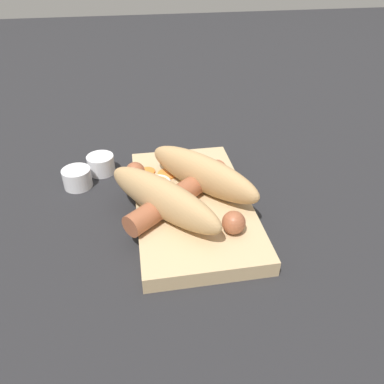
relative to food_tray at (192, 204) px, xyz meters
name	(u,v)px	position (x,y,z in m)	size (l,w,h in m)	color
ground_plane	(192,210)	(0.00, 0.00, -0.01)	(3.00, 3.00, 0.00)	#232326
food_tray	(192,204)	(0.00, 0.00, 0.00)	(0.28, 0.15, 0.02)	tan
bread_roll	(184,185)	(-0.01, 0.01, 0.04)	(0.22, 0.21, 0.05)	tan
sausage	(180,195)	(-0.01, 0.02, 0.02)	(0.16, 0.15, 0.03)	#9E5638
pickled_veggies	(152,181)	(0.05, 0.05, 0.01)	(0.07, 0.07, 0.00)	orange
condiment_cup_near	(101,165)	(0.12, 0.13, 0.00)	(0.04, 0.04, 0.03)	white
condiment_cup_far	(77,179)	(0.09, 0.16, 0.00)	(0.04, 0.04, 0.03)	white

